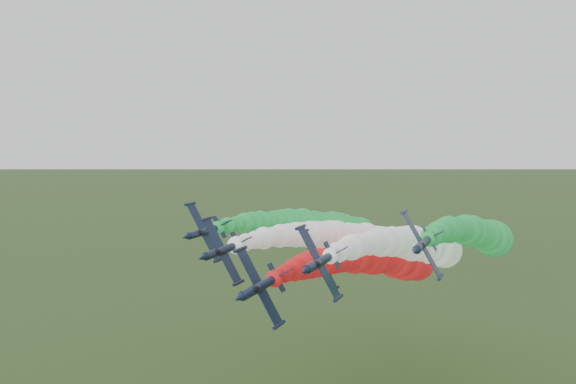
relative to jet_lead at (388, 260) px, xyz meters
name	(u,v)px	position (x,y,z in m)	size (l,w,h in m)	color
jet_lead	(388,260)	(0.00, 0.00, 0.00)	(14.18, 83.24, 21.02)	#101A31
jet_inner_left	(352,239)	(-11.07, 9.53, 2.00)	(14.42, 83.47, 21.25)	#101A31
jet_inner_right	(421,246)	(5.48, 7.81, 2.11)	(14.27, 83.32, 21.10)	#101A31
jet_outer_left	(330,227)	(-19.56, 17.44, 3.09)	(14.21, 83.26, 21.05)	#101A31
jet_outer_right	(481,235)	(17.31, 19.02, 3.56)	(13.85, 82.79, 20.58)	#101A31
jet_trail	(410,247)	(-0.24, 25.02, -1.72)	(14.66, 83.71, 21.50)	#101A31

